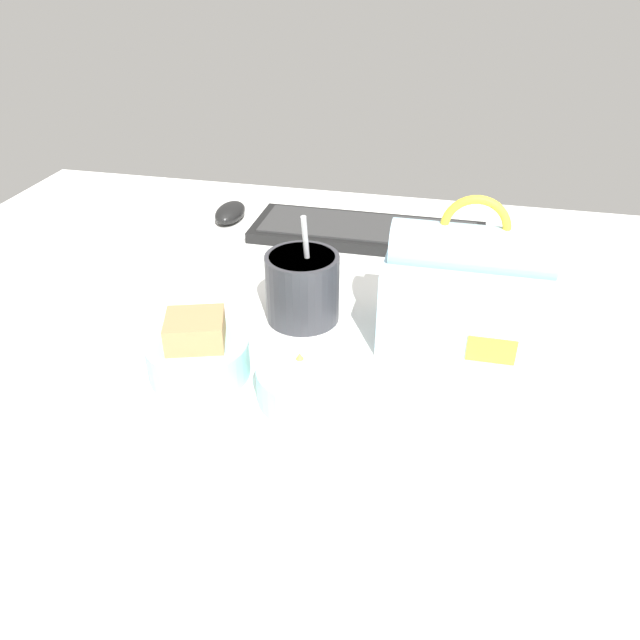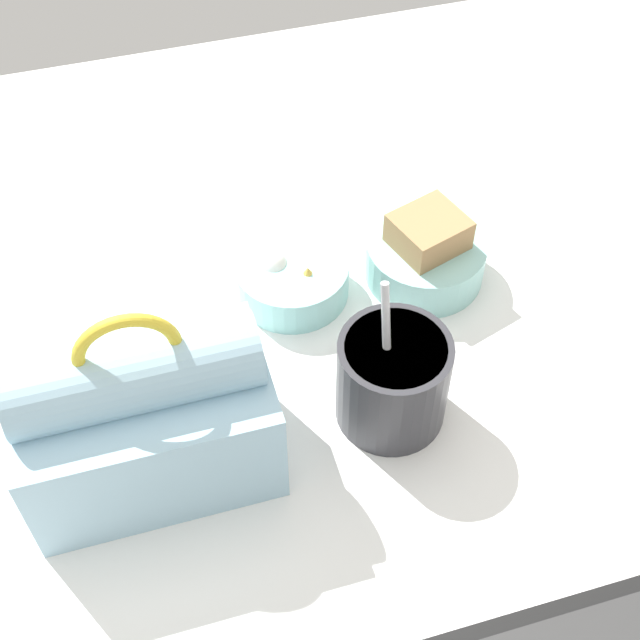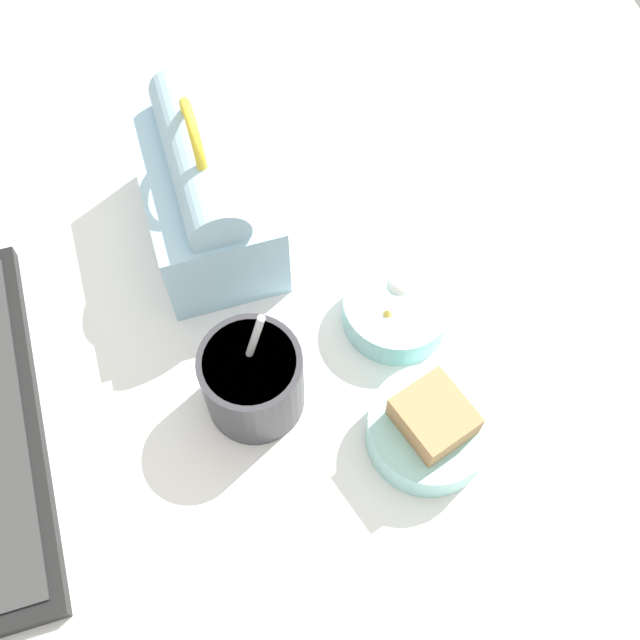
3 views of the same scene
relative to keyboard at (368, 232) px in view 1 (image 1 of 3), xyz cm
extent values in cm
cube|color=white|center=(-0.93, -34.52, -2.02)|extent=(140.00, 110.00, 2.00)
cube|color=black|center=(0.00, 0.00, -0.12)|extent=(38.97, 13.94, 1.80)
cube|color=#333333|center=(0.00, 0.00, 0.93)|extent=(35.85, 11.43, 0.30)
cube|color=#9EC6DB|center=(16.48, -28.23, 4.44)|extent=(20.14, 12.45, 10.91)
cylinder|color=#9EC6DB|center=(16.48, -28.23, 11.54)|extent=(19.13, 6.00, 6.00)
cube|color=yellow|center=(20.00, -34.55, 1.98)|extent=(5.64, 0.30, 3.27)
torus|color=yellow|center=(16.48, -28.23, 14.24)|extent=(8.05, 1.00, 8.05)
cylinder|color=#333338|center=(-4.34, -27.67, 3.59)|extent=(9.69, 9.69, 9.20)
cylinder|color=olive|center=(-4.34, -27.67, 7.89)|extent=(8.53, 8.53, 0.60)
cylinder|color=silver|center=(-3.62, -28.16, 9.18)|extent=(0.70, 3.24, 10.44)
cylinder|color=#93D1CC|center=(-13.09, -42.46, 1.19)|extent=(11.85, 11.85, 4.41)
cube|color=#A87F51|center=(-13.09, -42.46, 3.61)|extent=(8.03, 7.65, 6.17)
cylinder|color=#93D1CC|center=(0.26, -43.93, 0.94)|extent=(11.15, 11.15, 3.91)
ellipsoid|color=white|center=(1.93, -44.76, 2.14)|extent=(3.03, 3.03, 3.57)
cone|color=#EFBC47|center=(-1.14, -42.36, 2.01)|extent=(5.04, 5.04, 3.32)
sphere|color=#4C5623|center=(0.61, -47.31, 1.02)|extent=(1.34, 1.34, 1.34)
sphere|color=#4C5623|center=(1.08, -46.66, 1.02)|extent=(1.34, 1.34, 1.34)
sphere|color=#4C5623|center=(1.14, -45.86, 1.02)|extent=(1.34, 1.34, 1.34)
sphere|color=#4C5623|center=(0.78, -45.15, 1.02)|extent=(1.34, 1.34, 1.34)
ellipsoid|color=black|center=(-25.21, 1.69, 0.51)|extent=(4.85, 8.69, 3.06)
camera|label=1|loc=(13.84, -96.92, 43.31)|focal=35.00mm
camera|label=2|loc=(14.18, 13.71, 65.23)|focal=50.00mm
camera|label=3|loc=(-34.19, -25.28, 73.70)|focal=45.00mm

